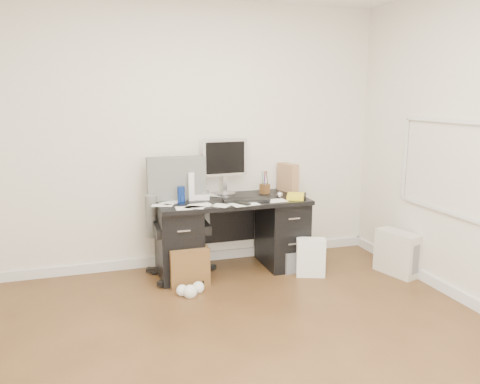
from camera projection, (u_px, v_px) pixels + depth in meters
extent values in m
plane|color=#482D17|center=(258.00, 357.00, 3.22)|extent=(4.00, 4.00, 0.00)
cube|color=silver|center=(194.00, 137.00, 4.81)|extent=(4.00, 0.02, 2.70)
cube|color=silver|center=(197.00, 257.00, 5.06)|extent=(4.00, 0.03, 0.10)
cube|color=black|center=(232.00, 201.00, 4.70)|extent=(1.50, 0.70, 0.04)
cube|color=black|center=(179.00, 241.00, 4.61)|extent=(0.40, 0.60, 0.71)
cube|color=black|center=(282.00, 232.00, 4.94)|extent=(0.40, 0.60, 0.71)
cube|color=black|center=(223.00, 219.00, 5.06)|extent=(0.70, 0.03, 0.51)
cube|color=black|center=(246.00, 200.00, 4.59)|extent=(0.47, 0.21, 0.03)
sphere|color=#AEAEB2|center=(280.00, 195.00, 4.73)|extent=(0.07, 0.07, 0.07)
cylinder|color=navy|center=(181.00, 195.00, 4.49)|extent=(0.10, 0.10, 0.16)
cube|color=white|center=(192.00, 185.00, 4.69)|extent=(0.16, 0.26, 0.28)
cube|color=#956C48|center=(288.00, 178.00, 5.05)|extent=(0.20, 0.28, 0.30)
cube|color=yellow|center=(296.00, 196.00, 4.72)|extent=(0.27, 0.29, 0.04)
cube|color=beige|center=(397.00, 253.00, 4.69)|extent=(0.31, 0.47, 0.44)
cube|color=white|center=(311.00, 257.00, 4.64)|extent=(0.33, 0.28, 0.38)
cube|color=#4C3016|center=(187.00, 263.00, 4.49)|extent=(0.38, 0.38, 0.37)
cube|color=slate|center=(293.00, 257.00, 4.88)|extent=(0.43, 0.38, 0.22)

